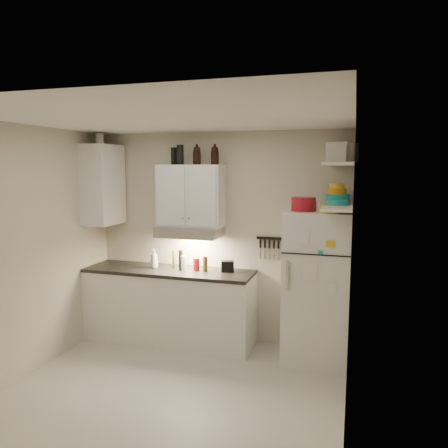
# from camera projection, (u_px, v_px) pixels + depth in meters

# --- Properties ---
(floor) EXTENTS (3.20, 3.00, 0.02)m
(floor) POSITION_uv_depth(u_px,v_px,m) (172.00, 395.00, 4.20)
(floor) COLOR beige
(floor) RESTS_ON ground
(ceiling) EXTENTS (3.20, 3.00, 0.02)m
(ceiling) POSITION_uv_depth(u_px,v_px,m) (168.00, 117.00, 3.87)
(ceiling) COLOR white
(ceiling) RESTS_ON ground
(back_wall) EXTENTS (3.20, 0.02, 2.60)m
(back_wall) POSITION_uv_depth(u_px,v_px,m) (219.00, 237.00, 5.47)
(back_wall) COLOR beige
(back_wall) RESTS_ON ground
(left_wall) EXTENTS (0.02, 3.00, 2.60)m
(left_wall) POSITION_uv_depth(u_px,v_px,m) (26.00, 252.00, 4.49)
(left_wall) COLOR beige
(left_wall) RESTS_ON ground
(right_wall) EXTENTS (0.02, 3.00, 2.60)m
(right_wall) POSITION_uv_depth(u_px,v_px,m) (351.00, 273.00, 3.57)
(right_wall) COLOR beige
(right_wall) RESTS_ON ground
(base_cabinet) EXTENTS (2.10, 0.60, 0.88)m
(base_cabinet) POSITION_uv_depth(u_px,v_px,m) (170.00, 307.00, 5.44)
(base_cabinet) COLOR white
(base_cabinet) RESTS_ON floor
(countertop) EXTENTS (2.10, 0.62, 0.04)m
(countertop) POSITION_uv_depth(u_px,v_px,m) (169.00, 271.00, 5.38)
(countertop) COLOR black
(countertop) RESTS_ON base_cabinet
(upper_cabinet) EXTENTS (0.80, 0.33, 0.75)m
(upper_cabinet) POSITION_uv_depth(u_px,v_px,m) (191.00, 196.00, 5.32)
(upper_cabinet) COLOR white
(upper_cabinet) RESTS_ON back_wall
(side_cabinet) EXTENTS (0.33, 0.55, 1.00)m
(side_cabinet) POSITION_uv_depth(u_px,v_px,m) (103.00, 185.00, 5.50)
(side_cabinet) COLOR white
(side_cabinet) RESTS_ON left_wall
(range_hood) EXTENTS (0.76, 0.46, 0.12)m
(range_hood) POSITION_uv_depth(u_px,v_px,m) (190.00, 232.00, 5.31)
(range_hood) COLOR silver
(range_hood) RESTS_ON back_wall
(fridge) EXTENTS (0.70, 0.68, 1.70)m
(fridge) POSITION_uv_depth(u_px,v_px,m) (317.00, 287.00, 4.84)
(fridge) COLOR silver
(fridge) RESTS_ON floor
(shelf_hi) EXTENTS (0.30, 0.95, 0.03)m
(shelf_hi) POSITION_uv_depth(u_px,v_px,m) (339.00, 164.00, 4.48)
(shelf_hi) COLOR white
(shelf_hi) RESTS_ON right_wall
(shelf_lo) EXTENTS (0.30, 0.95, 0.03)m
(shelf_lo) POSITION_uv_depth(u_px,v_px,m) (338.00, 207.00, 4.54)
(shelf_lo) COLOR white
(shelf_lo) RESTS_ON right_wall
(knife_strip) EXTENTS (0.42, 0.02, 0.03)m
(knife_strip) POSITION_uv_depth(u_px,v_px,m) (274.00, 238.00, 5.24)
(knife_strip) COLOR black
(knife_strip) RESTS_ON back_wall
(dutch_oven) EXTENTS (0.33, 0.33, 0.15)m
(dutch_oven) POSITION_uv_depth(u_px,v_px,m) (303.00, 204.00, 4.68)
(dutch_oven) COLOR maroon
(dutch_oven) RESTS_ON fridge
(book_stack) EXTENTS (0.23, 0.27, 0.08)m
(book_stack) POSITION_uv_depth(u_px,v_px,m) (332.00, 209.00, 4.56)
(book_stack) COLOR gold
(book_stack) RESTS_ON fridge
(spice_jar) EXTENTS (0.08, 0.08, 0.11)m
(spice_jar) POSITION_uv_depth(u_px,v_px,m) (319.00, 206.00, 4.64)
(spice_jar) COLOR silver
(spice_jar) RESTS_ON fridge
(stock_pot) EXTENTS (0.36, 0.36, 0.22)m
(stock_pot) POSITION_uv_depth(u_px,v_px,m) (344.00, 153.00, 4.79)
(stock_pot) COLOR silver
(stock_pot) RESTS_ON shelf_hi
(tin_a) EXTENTS (0.25, 0.24, 0.19)m
(tin_a) POSITION_uv_depth(u_px,v_px,m) (346.00, 153.00, 4.43)
(tin_a) COLOR #AAAAAD
(tin_a) RESTS_ON shelf_hi
(tin_b) EXTENTS (0.21, 0.21, 0.18)m
(tin_b) POSITION_uv_depth(u_px,v_px,m) (338.00, 152.00, 4.12)
(tin_b) COLOR #AAAAAD
(tin_b) RESTS_ON shelf_hi
(bowl_teal) EXTENTS (0.26, 0.26, 0.10)m
(bowl_teal) POSITION_uv_depth(u_px,v_px,m) (338.00, 199.00, 4.76)
(bowl_teal) COLOR teal
(bowl_teal) RESTS_ON shelf_lo
(bowl_orange) EXTENTS (0.21, 0.21, 0.06)m
(bowl_orange) POSITION_uv_depth(u_px,v_px,m) (336.00, 191.00, 4.72)
(bowl_orange) COLOR #C48212
(bowl_orange) RESTS_ON bowl_teal
(bowl_yellow) EXTENTS (0.16, 0.16, 0.05)m
(bowl_yellow) POSITION_uv_depth(u_px,v_px,m) (337.00, 186.00, 4.71)
(bowl_yellow) COLOR gold
(bowl_yellow) RESTS_ON bowl_orange
(plates) EXTENTS (0.24, 0.24, 0.06)m
(plates) POSITION_uv_depth(u_px,v_px,m) (338.00, 202.00, 4.55)
(plates) COLOR teal
(plates) RESTS_ON shelf_lo
(growler_a) EXTENTS (0.12, 0.12, 0.22)m
(growler_a) POSITION_uv_depth(u_px,v_px,m) (197.00, 155.00, 5.20)
(growler_a) COLOR black
(growler_a) RESTS_ON upper_cabinet
(growler_b) EXTENTS (0.10, 0.10, 0.22)m
(growler_b) POSITION_uv_depth(u_px,v_px,m) (215.00, 155.00, 5.14)
(growler_b) COLOR black
(growler_b) RESTS_ON upper_cabinet
(thermos_a) EXTENTS (0.09, 0.09, 0.24)m
(thermos_a) POSITION_uv_depth(u_px,v_px,m) (180.00, 155.00, 5.24)
(thermos_a) COLOR black
(thermos_a) RESTS_ON upper_cabinet
(thermos_b) EXTENTS (0.09, 0.09, 0.21)m
(thermos_b) POSITION_uv_depth(u_px,v_px,m) (174.00, 156.00, 5.39)
(thermos_b) COLOR black
(thermos_b) RESTS_ON upper_cabinet
(side_jar) EXTENTS (0.11, 0.11, 0.14)m
(side_jar) POSITION_uv_depth(u_px,v_px,m) (100.00, 139.00, 5.42)
(side_jar) COLOR silver
(side_jar) RESTS_ON side_cabinet
(soap_bottle) EXTENTS (0.14, 0.14, 0.27)m
(soap_bottle) POSITION_uv_depth(u_px,v_px,m) (154.00, 257.00, 5.44)
(soap_bottle) COLOR white
(soap_bottle) RESTS_ON countertop
(pepper_mill) EXTENTS (0.07, 0.07, 0.19)m
(pepper_mill) POSITION_uv_depth(u_px,v_px,m) (205.00, 264.00, 5.25)
(pepper_mill) COLOR brown
(pepper_mill) RESTS_ON countertop
(oil_bottle) EXTENTS (0.05, 0.05, 0.23)m
(oil_bottle) POSITION_uv_depth(u_px,v_px,m) (174.00, 259.00, 5.43)
(oil_bottle) COLOR #5B681A
(oil_bottle) RESTS_ON countertop
(vinegar_bottle) EXTENTS (0.06, 0.06, 0.25)m
(vinegar_bottle) POSITION_uv_depth(u_px,v_px,m) (181.00, 260.00, 5.32)
(vinegar_bottle) COLOR black
(vinegar_bottle) RESTS_ON countertop
(clear_bottle) EXTENTS (0.08, 0.08, 0.18)m
(clear_bottle) POSITION_uv_depth(u_px,v_px,m) (183.00, 263.00, 5.31)
(clear_bottle) COLOR silver
(clear_bottle) RESTS_ON countertop
(red_jar) EXTENTS (0.10, 0.10, 0.16)m
(red_jar) POSITION_uv_depth(u_px,v_px,m) (196.00, 264.00, 5.30)
(red_jar) COLOR maroon
(red_jar) RESTS_ON countertop
(caddy) EXTENTS (0.18, 0.14, 0.13)m
(caddy) POSITION_uv_depth(u_px,v_px,m) (228.00, 266.00, 5.26)
(caddy) COLOR black
(caddy) RESTS_ON countertop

